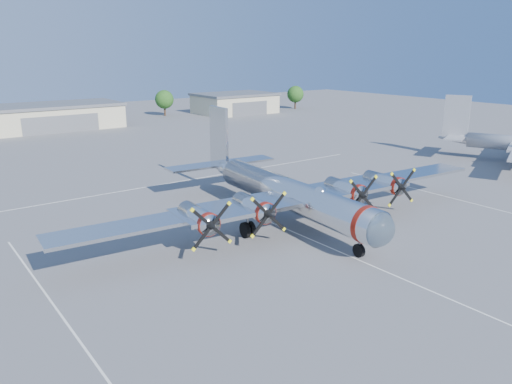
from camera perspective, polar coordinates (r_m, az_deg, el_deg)
ground at (r=45.71m, az=5.82°, el=-5.23°), size 260.00×260.00×0.00m
parking_lines at (r=44.53m, az=7.34°, el=-5.86°), size 60.00×50.08×0.01m
hangar_center at (r=117.72m, az=-22.33°, el=8.00°), size 28.60×14.60×5.40m
hangar_east at (r=137.65m, az=-2.44°, el=10.12°), size 20.60×14.60×5.40m
tree_east at (r=133.65m, az=-10.43°, el=10.36°), size 4.80×4.80×6.64m
tree_far_east at (r=148.15m, az=4.52°, el=11.08°), size 4.80×4.80×6.64m
main_bomber_b29 at (r=49.98m, az=3.14°, el=-3.30°), size 47.93×34.63×10.10m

